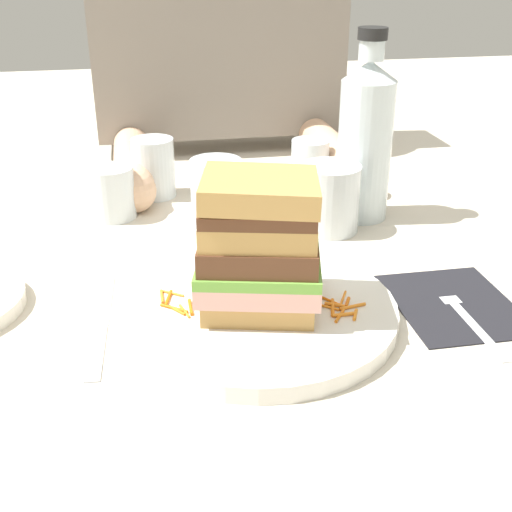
{
  "coord_description": "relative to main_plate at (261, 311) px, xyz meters",
  "views": [
    {
      "loc": [
        -0.11,
        -0.6,
        0.35
      ],
      "look_at": [
        0.0,
        0.0,
        0.06
      ],
      "focal_mm": 46.22,
      "sensor_mm": 36.0,
      "label": 1
    }
  ],
  "objects": [
    {
      "name": "ground_plane",
      "position": [
        -0.0,
        0.03,
        -0.01
      ],
      "size": [
        3.0,
        3.0,
        0.0
      ],
      "primitive_type": "plane",
      "color": "beige"
    },
    {
      "name": "main_plate",
      "position": [
        0.0,
        0.0,
        0.0
      ],
      "size": [
        0.28,
        0.28,
        0.02
      ],
      "primitive_type": "cylinder",
      "color": "white",
      "rests_on": "ground_plane"
    },
    {
      "name": "sandwich",
      "position": [
        0.0,
        -0.0,
        0.08
      ],
      "size": [
        0.14,
        0.14,
        0.14
      ],
      "color": "tan",
      "rests_on": "main_plate"
    },
    {
      "name": "carrot_shred_0",
      "position": [
        -0.07,
        0.0,
        0.01
      ],
      "size": [
        0.0,
        0.03,
        0.0
      ],
      "primitive_type": "cylinder",
      "rotation": [
        0.0,
        1.57,
        1.56
      ],
      "color": "orange",
      "rests_on": "main_plate"
    },
    {
      "name": "carrot_shred_1",
      "position": [
        -0.09,
        0.0,
        0.01
      ],
      "size": [
        0.02,
        0.02,
        0.0
      ],
      "primitive_type": "cylinder",
      "rotation": [
        0.0,
        1.57,
        5.34
      ],
      "color": "orange",
      "rests_on": "main_plate"
    },
    {
      "name": "carrot_shred_2",
      "position": [
        -0.09,
        0.03,
        0.01
      ],
      "size": [
        0.01,
        0.03,
        0.0
      ],
      "primitive_type": "cylinder",
      "rotation": [
        0.0,
        1.57,
        1.31
      ],
      "color": "orange",
      "rests_on": "main_plate"
    },
    {
      "name": "carrot_shred_3",
      "position": [
        -0.09,
        0.01,
        0.01
      ],
      "size": [
        0.03,
        0.02,
        0.0
      ],
      "primitive_type": "cylinder",
      "rotation": [
        0.0,
        1.57,
        5.63
      ],
      "color": "orange",
      "rests_on": "main_plate"
    },
    {
      "name": "carrot_shred_4",
      "position": [
        -0.08,
        -0.0,
        0.01
      ],
      "size": [
        0.01,
        0.03,
        0.0
      ],
      "primitive_type": "cylinder",
      "rotation": [
        0.0,
        1.57,
        1.84
      ],
      "color": "orange",
      "rests_on": "main_plate"
    },
    {
      "name": "carrot_shred_5",
      "position": [
        -0.09,
        0.04,
        0.01
      ],
      "size": [
        0.02,
        0.02,
        0.0
      ],
      "primitive_type": "cylinder",
      "rotation": [
        0.0,
        1.57,
        2.53
      ],
      "color": "orange",
      "rests_on": "main_plate"
    },
    {
      "name": "carrot_shred_6",
      "position": [
        -0.1,
        0.03,
        0.01
      ],
      "size": [
        0.0,
        0.03,
        0.0
      ],
      "primitive_type": "cylinder",
      "rotation": [
        0.0,
        1.57,
        4.72
      ],
      "color": "orange",
      "rests_on": "main_plate"
    },
    {
      "name": "carrot_shred_7",
      "position": [
        0.09,
        -0.03,
        0.01
      ],
      "size": [
        0.03,
        0.01,
        0.0
      ],
      "primitive_type": "cylinder",
      "rotation": [
        0.0,
        1.57,
        3.33
      ],
      "color": "orange",
      "rests_on": "main_plate"
    },
    {
      "name": "carrot_shred_8",
      "position": [
        0.08,
        -0.04,
        0.01
      ],
      "size": [
        0.02,
        0.0,
        0.0
      ],
      "primitive_type": "cylinder",
      "rotation": [
        0.0,
        1.57,
        3.16
      ],
      "color": "orange",
      "rests_on": "main_plate"
    },
    {
      "name": "carrot_shred_9",
      "position": [
        0.09,
        -0.02,
        0.01
      ],
      "size": [
        0.01,
        0.02,
        0.0
      ],
      "primitive_type": "cylinder",
      "rotation": [
        0.0,
        1.57,
        4.24
      ],
      "color": "orange",
      "rests_on": "main_plate"
    },
    {
      "name": "carrot_shred_10",
      "position": [
        0.07,
        -0.04,
        0.01
      ],
      "size": [
        0.02,
        0.02,
        0.0
      ],
      "primitive_type": "cylinder",
      "rotation": [
        0.0,
        1.57,
        0.97
      ],
      "color": "orange",
      "rests_on": "main_plate"
    },
    {
      "name": "carrot_shred_11",
      "position": [
        0.07,
        -0.02,
        0.01
      ],
      "size": [
        0.02,
        0.01,
        0.0
      ],
      "primitive_type": "cylinder",
      "rotation": [
        0.0,
        1.57,
        2.63
      ],
      "color": "orange",
      "rests_on": "main_plate"
    },
    {
      "name": "carrot_shred_12",
      "position": [
        0.08,
        -0.01,
        0.01
      ],
      "size": [
        0.02,
        0.03,
        0.0
      ],
      "primitive_type": "cylinder",
      "rotation": [
        0.0,
        1.57,
        4.23
      ],
      "color": "orange",
      "rests_on": "main_plate"
    },
    {
      "name": "carrot_shred_13",
      "position": [
        0.06,
        -0.02,
        0.01
      ],
      "size": [
        0.02,
        0.02,
        0.0
      ],
      "primitive_type": "cylinder",
      "rotation": [
        0.0,
        1.57,
        5.59
      ],
      "color": "orange",
      "rests_on": "main_plate"
    },
    {
      "name": "carrot_shred_14",
      "position": [
        0.07,
        -0.0,
        0.01
      ],
      "size": [
        0.02,
        0.03,
        0.0
      ],
      "primitive_type": "cylinder",
      "rotation": [
        0.0,
        1.57,
        2.21
      ],
      "color": "orange",
      "rests_on": "main_plate"
    },
    {
      "name": "carrot_shred_15",
      "position": [
        0.07,
        -0.02,
        0.01
      ],
      "size": [
        0.01,
        0.03,
        0.0
      ],
      "primitive_type": "cylinder",
      "rotation": [
        0.0,
        1.57,
        1.29
      ],
      "color": "orange",
      "rests_on": "main_plate"
    },
    {
      "name": "carrot_shred_16",
      "position": [
        0.09,
        -0.04,
        0.01
      ],
      "size": [
        0.01,
        0.02,
        0.0
      ],
      "primitive_type": "cylinder",
      "rotation": [
        0.0,
        1.57,
        1.14
      ],
      "color": "orange",
      "rests_on": "main_plate"
    },
    {
      "name": "napkin_dark",
      "position": [
        0.21,
        -0.01,
        -0.01
      ],
      "size": [
        0.13,
        0.15,
        0.0
      ],
      "primitive_type": "cube",
      "rotation": [
        0.0,
        0.0,
        -0.01
      ],
      "color": "black",
      "rests_on": "ground_plane"
    },
    {
      "name": "fork",
      "position": [
        0.21,
        -0.03,
        -0.0
      ],
      "size": [
        0.02,
        0.17,
        0.0
      ],
      "color": "silver",
      "rests_on": "napkin_dark"
    },
    {
      "name": "knife",
      "position": [
        -0.16,
        0.01,
        -0.01
      ],
      "size": [
        0.03,
        0.2,
        0.0
      ],
      "color": "silver",
      "rests_on": "ground_plane"
    },
    {
      "name": "juice_glass",
      "position": [
        0.13,
        0.21,
        0.03
      ],
      "size": [
        0.08,
        0.08,
        0.09
      ],
      "color": "white",
      "rests_on": "ground_plane"
    },
    {
      "name": "water_bottle",
      "position": [
        0.19,
        0.25,
        0.1
      ],
      "size": [
        0.07,
        0.07,
        0.25
      ],
      "color": "silver",
      "rests_on": "ground_plane"
    },
    {
      "name": "empty_tumbler_0",
      "position": [
        -0.09,
        0.39,
        0.04
      ],
      "size": [
        0.06,
        0.06,
        0.09
      ],
      "primitive_type": "cylinder",
      "color": "silver",
      "rests_on": "ground_plane"
    },
    {
      "name": "empty_tumbler_1",
      "position": [
        0.16,
        0.4,
        0.03
      ],
      "size": [
        0.06,
        0.06,
        0.07
      ],
      "primitive_type": "cylinder",
      "color": "silver",
      "rests_on": "ground_plane"
    },
    {
      "name": "empty_tumbler_2",
      "position": [
        -0.01,
        0.26,
        0.04
      ],
      "size": [
        0.07,
        0.07,
        0.09
      ],
      "primitive_type": "cylinder",
      "color": "silver",
      "rests_on": "ground_plane"
    },
    {
      "name": "empty_tumbler_3",
      "position": [
        -0.15,
        0.31,
        0.03
      ],
      "size": [
        0.06,
        0.06,
        0.07
      ],
      "primitive_type": "cylinder",
      "color": "silver",
      "rests_on": "ground_plane"
    },
    {
      "name": "diner_across",
      "position": [
        0.05,
        0.62,
        0.24
      ],
      "size": [
        0.44,
        0.44,
        0.54
      ],
      "color": "#DBAD89",
      "rests_on": "ground_plane"
    }
  ]
}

